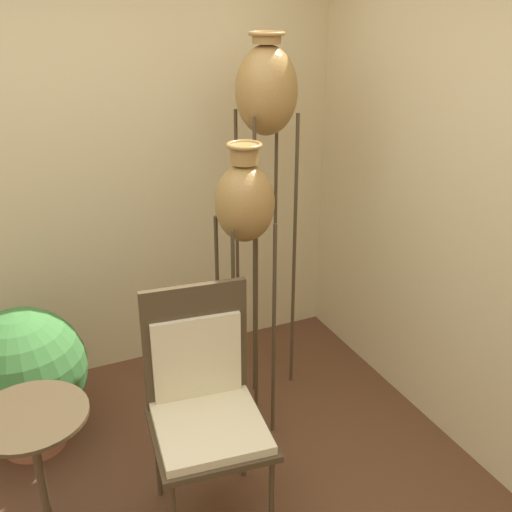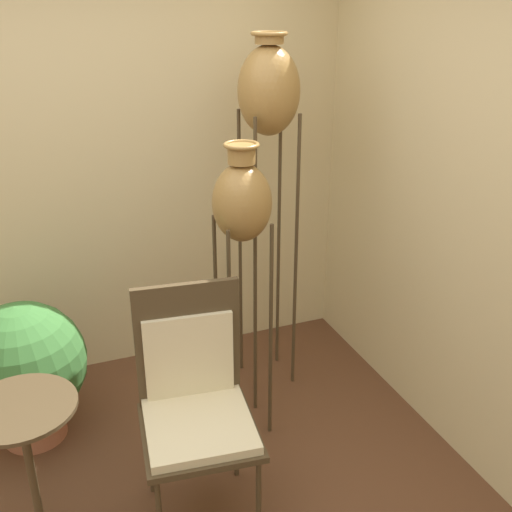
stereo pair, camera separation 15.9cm
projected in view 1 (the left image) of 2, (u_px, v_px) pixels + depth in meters
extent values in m
cube|color=beige|center=(74.00, 164.00, 3.41)|extent=(7.25, 0.06, 2.70)
cylinder|color=#473823|center=(255.00, 266.00, 3.36)|extent=(0.02, 0.02, 1.67)
cylinder|color=#473823|center=(294.00, 259.00, 3.46)|extent=(0.02, 0.02, 1.67)
cylinder|color=#473823|center=(237.00, 251.00, 3.57)|extent=(0.02, 0.02, 1.67)
cylinder|color=#473823|center=(275.00, 244.00, 3.67)|extent=(0.02, 0.02, 1.67)
torus|color=#473823|center=(266.00, 111.00, 3.18)|extent=(0.26, 0.26, 0.02)
ellipsoid|color=olive|center=(266.00, 91.00, 3.14)|extent=(0.33, 0.33, 0.47)
cylinder|color=olive|center=(267.00, 39.00, 3.04)|extent=(0.15, 0.15, 0.05)
torus|color=olive|center=(267.00, 33.00, 3.03)|extent=(0.19, 0.19, 0.02)
cylinder|color=#473823|center=(234.00, 344.00, 3.02)|extent=(0.02, 0.02, 1.23)
cylinder|color=#473823|center=(274.00, 335.00, 3.10)|extent=(0.02, 0.02, 1.23)
cylinder|color=#473823|center=(219.00, 324.00, 3.20)|extent=(0.02, 0.02, 1.23)
cylinder|color=#473823|center=(256.00, 316.00, 3.29)|extent=(0.02, 0.02, 1.23)
torus|color=#473823|center=(245.00, 220.00, 2.91)|extent=(0.23, 0.23, 0.02)
ellipsoid|color=olive|center=(245.00, 203.00, 2.87)|extent=(0.29, 0.29, 0.39)
cylinder|color=olive|center=(244.00, 154.00, 2.78)|extent=(0.13, 0.13, 0.09)
torus|color=olive|center=(244.00, 145.00, 2.76)|extent=(0.17, 0.17, 0.02)
cylinder|color=#473823|center=(271.00, 501.00, 2.57)|extent=(0.02, 0.02, 0.47)
cylinder|color=#473823|center=(158.00, 456.00, 2.82)|extent=(0.02, 0.02, 0.47)
cylinder|color=#473823|center=(243.00, 438.00, 2.94)|extent=(0.02, 0.02, 0.47)
cube|color=#473823|center=(210.00, 433.00, 2.59)|extent=(0.55, 0.55, 0.03)
cube|color=beige|center=(210.00, 427.00, 2.58)|extent=(0.50, 0.51, 0.04)
cube|color=#473823|center=(196.00, 345.00, 2.67)|extent=(0.47, 0.08, 0.59)
cube|color=beige|center=(197.00, 359.00, 2.67)|extent=(0.40, 0.07, 0.41)
cylinder|color=#473823|center=(43.00, 488.00, 2.46)|extent=(0.04, 0.04, 0.71)
cylinder|color=#473823|center=(29.00, 416.00, 2.31)|extent=(0.45, 0.45, 0.02)
cylinder|color=#B26647|center=(33.00, 426.00, 3.20)|extent=(0.33, 0.33, 0.23)
torus|color=#B26647|center=(30.00, 409.00, 3.16)|extent=(0.36, 0.36, 0.02)
sphere|color=#387033|center=(23.00, 370.00, 3.06)|extent=(0.65, 0.65, 0.65)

